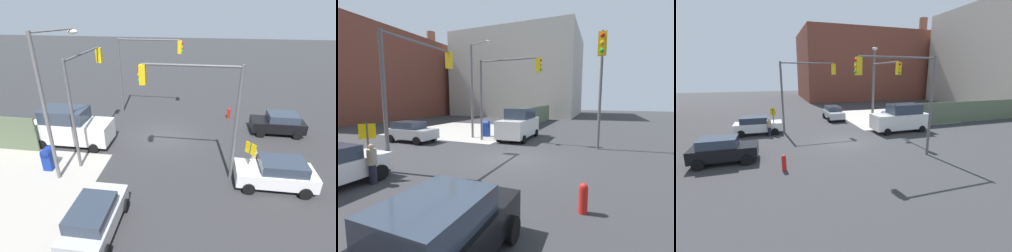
% 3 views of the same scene
% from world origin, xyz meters
% --- Properties ---
extents(ground_plane, '(120.00, 120.00, 0.00)m').
position_xyz_m(ground_plane, '(0.00, 0.00, 0.00)').
color(ground_plane, '#333335').
extents(sidewalk_corner, '(12.00, 12.00, 0.01)m').
position_xyz_m(sidewalk_corner, '(9.00, 9.00, 0.01)').
color(sidewalk_corner, '#ADA89E').
rests_on(sidewalk_corner, ground).
extents(construction_fence, '(16.81, 0.12, 2.40)m').
position_xyz_m(construction_fence, '(16.40, 3.20, 1.20)').
color(construction_fence, '#56664C').
rests_on(construction_fence, ground).
extents(building_warehouse_north, '(32.00, 18.00, 14.29)m').
position_xyz_m(building_warehouse_north, '(17.29, 34.00, 7.14)').
color(building_warehouse_north, brown).
rests_on(building_warehouse_north, ground).
extents(building_loft_east, '(20.00, 24.00, 16.48)m').
position_xyz_m(building_loft_east, '(36.00, 11.78, 8.24)').
color(building_loft_east, '#ADA89E').
rests_on(building_loft_east, ground).
extents(smokestack, '(1.80, 1.80, 17.75)m').
position_xyz_m(smokestack, '(28.53, 30.00, 8.88)').
color(smokestack, brown).
rests_on(smokestack, ground).
extents(traffic_signal_nw_corner, '(5.22, 0.36, 6.50)m').
position_xyz_m(traffic_signal_nw_corner, '(-2.52, 4.50, 4.61)').
color(traffic_signal_nw_corner, '#59595B').
rests_on(traffic_signal_nw_corner, ground).
extents(traffic_signal_se_corner, '(5.50, 0.36, 6.50)m').
position_xyz_m(traffic_signal_se_corner, '(2.40, -4.50, 4.63)').
color(traffic_signal_se_corner, '#59595B').
rests_on(traffic_signal_se_corner, ground).
extents(traffic_signal_ne_corner, '(0.36, 5.11, 6.50)m').
position_xyz_m(traffic_signal_ne_corner, '(4.50, 2.57, 4.61)').
color(traffic_signal_ne_corner, '#59595B').
rests_on(traffic_signal_ne_corner, ground).
extents(street_lamp_corner, '(1.39, 2.46, 8.00)m').
position_xyz_m(street_lamp_corner, '(5.04, 5.46, 4.70)').
color(street_lamp_corner, slate).
rests_on(street_lamp_corner, ground).
extents(warning_sign_two_way, '(0.48, 0.48, 2.40)m').
position_xyz_m(warning_sign_two_way, '(-5.40, 4.53, 1.64)').
color(warning_sign_two_way, '#4C4C4C').
rests_on(warning_sign_two_way, ground).
extents(mailbox_blue, '(0.56, 0.64, 1.43)m').
position_xyz_m(mailbox_blue, '(6.20, 5.00, 0.76)').
color(mailbox_blue, navy).
rests_on(mailbox_blue, ground).
extents(fire_hydrant, '(0.26, 0.26, 0.94)m').
position_xyz_m(fire_hydrant, '(-5.00, -4.20, 0.49)').
color(fire_hydrant, red).
rests_on(fire_hydrant, ground).
extents(coupe_black, '(3.83, 2.02, 1.62)m').
position_xyz_m(coupe_black, '(-8.49, -1.83, 0.84)').
color(coupe_black, black).
rests_on(coupe_black, ground).
extents(sedan_silver, '(2.02, 3.89, 1.62)m').
position_xyz_m(sedan_silver, '(1.57, 9.23, 0.84)').
color(sedan_silver, '#B7BABF').
rests_on(sedan_silver, ground).
extents(van_white_delivery, '(5.40, 2.32, 2.62)m').
position_xyz_m(van_white_delivery, '(6.25, 1.80, 1.28)').
color(van_white_delivery, white).
rests_on(van_white_delivery, ground).
extents(pedestrian_crossing, '(0.36, 0.36, 1.65)m').
position_xyz_m(pedestrian_crossing, '(-5.80, 3.80, 0.85)').
color(pedestrian_crossing, '#9E937A').
rests_on(pedestrian_crossing, ground).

